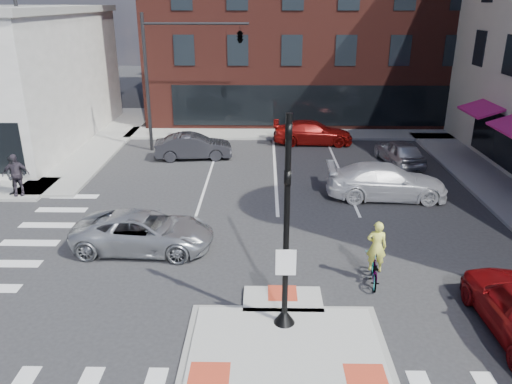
{
  "coord_description": "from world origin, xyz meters",
  "views": [
    {
      "loc": [
        -0.59,
        -11.44,
        8.63
      ],
      "look_at": [
        -0.89,
        5.75,
        2.0
      ],
      "focal_mm": 35.0,
      "sensor_mm": 36.0,
      "label": 1
    }
  ],
  "objects_px": {
    "bg_car_dark": "(194,146)",
    "bg_car_red": "(313,133)",
    "white_pickup": "(387,181)",
    "pedestrian_b": "(16,175)",
    "cyclist": "(375,262)",
    "bg_car_silver": "(399,152)",
    "silver_suv": "(144,232)",
    "pedestrian_a": "(16,176)"
  },
  "relations": [
    {
      "from": "cyclist",
      "to": "pedestrian_b",
      "type": "distance_m",
      "value": 16.64
    },
    {
      "from": "silver_suv",
      "to": "bg_car_dark",
      "type": "bearing_deg",
      "value": 1.2
    },
    {
      "from": "pedestrian_a",
      "to": "cyclist",
      "type": "bearing_deg",
      "value": -25.44
    },
    {
      "from": "bg_car_dark",
      "to": "bg_car_silver",
      "type": "relative_size",
      "value": 1.04
    },
    {
      "from": "cyclist",
      "to": "pedestrian_a",
      "type": "bearing_deg",
      "value": -16.79
    },
    {
      "from": "white_pickup",
      "to": "bg_car_silver",
      "type": "xyz_separation_m",
      "value": [
        1.88,
        5.14,
        -0.08
      ]
    },
    {
      "from": "white_pickup",
      "to": "cyclist",
      "type": "xyz_separation_m",
      "value": [
        -2.07,
        -7.53,
        -0.07
      ]
    },
    {
      "from": "bg_car_silver",
      "to": "cyclist",
      "type": "xyz_separation_m",
      "value": [
        -3.95,
        -12.67,
        0.01
      ]
    },
    {
      "from": "white_pickup",
      "to": "bg_car_silver",
      "type": "bearing_deg",
      "value": -18.51
    },
    {
      "from": "cyclist",
      "to": "white_pickup",
      "type": "bearing_deg",
      "value": -96.53
    },
    {
      "from": "bg_car_red",
      "to": "pedestrian_b",
      "type": "height_order",
      "value": "pedestrian_b"
    },
    {
      "from": "silver_suv",
      "to": "pedestrian_b",
      "type": "height_order",
      "value": "pedestrian_b"
    },
    {
      "from": "bg_car_red",
      "to": "cyclist",
      "type": "height_order",
      "value": "cyclist"
    },
    {
      "from": "pedestrian_b",
      "to": "pedestrian_a",
      "type": "bearing_deg",
      "value": 0.0
    },
    {
      "from": "bg_car_silver",
      "to": "pedestrian_a",
      "type": "relative_size",
      "value": 2.23
    },
    {
      "from": "white_pickup",
      "to": "pedestrian_b",
      "type": "height_order",
      "value": "pedestrian_b"
    },
    {
      "from": "silver_suv",
      "to": "bg_car_red",
      "type": "relative_size",
      "value": 1.01
    },
    {
      "from": "bg_car_silver",
      "to": "pedestrian_a",
      "type": "height_order",
      "value": "pedestrian_a"
    },
    {
      "from": "silver_suv",
      "to": "bg_car_silver",
      "type": "xyz_separation_m",
      "value": [
        11.94,
        10.47,
        0.01
      ]
    },
    {
      "from": "bg_car_dark",
      "to": "bg_car_red",
      "type": "bearing_deg",
      "value": -71.98
    },
    {
      "from": "bg_car_red",
      "to": "bg_car_silver",
      "type": "bearing_deg",
      "value": -132.27
    },
    {
      "from": "silver_suv",
      "to": "pedestrian_a",
      "type": "xyz_separation_m",
      "value": [
        -7.01,
        5.0,
        0.39
      ]
    },
    {
      "from": "white_pickup",
      "to": "bg_car_red",
      "type": "distance_m",
      "value": 9.68
    },
    {
      "from": "bg_car_dark",
      "to": "bg_car_silver",
      "type": "height_order",
      "value": "bg_car_dark"
    },
    {
      "from": "silver_suv",
      "to": "white_pickup",
      "type": "height_order",
      "value": "white_pickup"
    },
    {
      "from": "silver_suv",
      "to": "bg_car_dark",
      "type": "distance_m",
      "value": 11.35
    },
    {
      "from": "bg_car_dark",
      "to": "bg_car_red",
      "type": "height_order",
      "value": "bg_car_red"
    },
    {
      "from": "white_pickup",
      "to": "bg_car_dark",
      "type": "relative_size",
      "value": 1.25
    },
    {
      "from": "bg_car_silver",
      "to": "bg_car_red",
      "type": "distance_m",
      "value": 6.11
    },
    {
      "from": "white_pickup",
      "to": "cyclist",
      "type": "bearing_deg",
      "value": 166.21
    },
    {
      "from": "bg_car_silver",
      "to": "pedestrian_b",
      "type": "height_order",
      "value": "pedestrian_b"
    },
    {
      "from": "silver_suv",
      "to": "bg_car_dark",
      "type": "height_order",
      "value": "bg_car_dark"
    },
    {
      "from": "white_pickup",
      "to": "bg_car_silver",
      "type": "relative_size",
      "value": 1.3
    },
    {
      "from": "bg_car_dark",
      "to": "pedestrian_a",
      "type": "distance_m",
      "value": 9.69
    },
    {
      "from": "silver_suv",
      "to": "bg_car_silver",
      "type": "distance_m",
      "value": 15.88
    },
    {
      "from": "silver_suv",
      "to": "pedestrian_b",
      "type": "distance_m",
      "value": 8.62
    },
    {
      "from": "silver_suv",
      "to": "pedestrian_a",
      "type": "relative_size",
      "value": 2.69
    },
    {
      "from": "cyclist",
      "to": "bg_car_silver",
      "type": "bearing_deg",
      "value": -98.47
    },
    {
      "from": "white_pickup",
      "to": "cyclist",
      "type": "height_order",
      "value": "cyclist"
    },
    {
      "from": "pedestrian_a",
      "to": "bg_car_red",
      "type": "bearing_deg",
      "value": 33.87
    },
    {
      "from": "silver_suv",
      "to": "bg_car_dark",
      "type": "xyz_separation_m",
      "value": [
        0.3,
        11.34,
        0.01
      ]
    },
    {
      "from": "silver_suv",
      "to": "cyclist",
      "type": "height_order",
      "value": "cyclist"
    }
  ]
}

